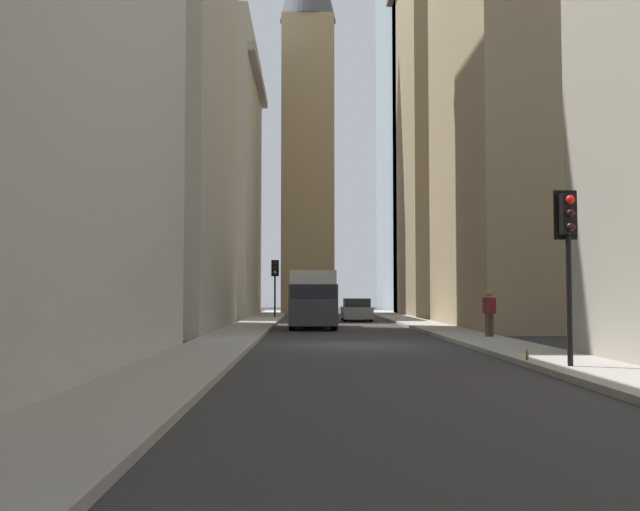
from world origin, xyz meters
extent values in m
plane|color=#302D30|center=(0.00, 0.00, 0.00)|extent=(135.00, 135.00, 0.00)
cube|color=gray|center=(0.00, 4.50, 0.07)|extent=(90.00, 2.20, 0.14)
cube|color=gray|center=(0.00, -4.50, 0.07)|extent=(90.00, 2.20, 0.14)
cube|color=#9E8966|center=(30.45, -10.60, 14.91)|extent=(12.54, 10.00, 29.81)
cube|color=#9E8966|center=(11.71, -10.60, 13.52)|extent=(13.61, 10.00, 27.03)
cube|color=#A8A091|center=(29.65, 10.60, 10.43)|extent=(14.98, 10.00, 20.85)
cube|color=gray|center=(29.65, 5.35, 17.91)|extent=(14.98, 0.50, 0.60)
cube|color=#9E8966|center=(35.54, 1.66, 12.32)|extent=(4.30, 4.30, 24.63)
cube|color=silver|center=(12.64, 1.40, 1.54)|extent=(4.60, 2.25, 2.60)
cube|color=#38383D|center=(9.44, 1.40, 1.19)|extent=(1.90, 2.25, 1.90)
cube|color=black|center=(9.44, 1.40, 1.79)|extent=(1.92, 2.09, 0.64)
cylinder|color=black|center=(9.44, 0.41, 0.44)|extent=(0.88, 0.28, 0.88)
cylinder|color=black|center=(9.44, 2.38, 0.44)|extent=(0.88, 0.28, 0.88)
cylinder|color=black|center=(14.04, 0.41, 0.44)|extent=(0.88, 0.28, 0.88)
cylinder|color=black|center=(14.04, 2.38, 0.44)|extent=(0.88, 0.28, 0.88)
cube|color=slate|center=(21.08, -1.40, 0.53)|extent=(4.30, 1.78, 0.70)
cube|color=black|center=(20.88, -1.40, 1.15)|extent=(2.10, 1.58, 0.54)
cylinder|color=black|center=(22.43, -2.18, 0.32)|extent=(0.64, 0.22, 0.64)
cylinder|color=black|center=(22.43, -0.62, 0.32)|extent=(0.64, 0.22, 0.64)
cylinder|color=black|center=(19.73, -2.18, 0.32)|extent=(0.64, 0.22, 0.64)
cylinder|color=black|center=(19.73, -0.62, 0.32)|extent=(0.64, 0.22, 0.64)
cylinder|color=black|center=(-8.40, -4.07, 1.57)|extent=(0.12, 0.12, 2.87)
cube|color=black|center=(-8.40, -4.07, 3.46)|extent=(0.28, 0.32, 0.90)
cube|color=black|center=(-8.25, -4.07, 3.46)|extent=(0.03, 0.52, 1.10)
sphere|color=red|center=(-8.56, -4.07, 3.76)|extent=(0.20, 0.20, 0.20)
sphere|color=black|center=(-8.56, -4.07, 3.46)|extent=(0.20, 0.20, 0.20)
sphere|color=black|center=(-8.56, -4.07, 3.16)|extent=(0.20, 0.20, 0.20)
cylinder|color=black|center=(24.48, 3.86, 1.56)|extent=(0.12, 0.12, 2.85)
cube|color=black|center=(24.48, 3.86, 3.44)|extent=(0.28, 0.32, 0.90)
cube|color=black|center=(24.64, 3.86, 3.44)|extent=(0.03, 0.52, 1.10)
sphere|color=black|center=(24.32, 3.86, 3.74)|extent=(0.20, 0.20, 0.20)
sphere|color=black|center=(24.32, 3.86, 3.44)|extent=(0.20, 0.20, 0.20)
sphere|color=green|center=(24.32, 3.86, 3.14)|extent=(0.20, 0.20, 0.20)
cylinder|color=#473D33|center=(2.30, -5.09, 0.56)|extent=(0.16, 0.16, 0.84)
cylinder|color=#473D33|center=(2.30, -4.92, 0.56)|extent=(0.16, 0.16, 0.84)
cube|color=maroon|center=(2.30, -5.01, 1.28)|extent=(0.26, 0.44, 0.59)
sphere|color=#936B4C|center=(2.30, -5.01, 1.72)|extent=(0.22, 0.22, 0.22)
cylinder|color=brown|center=(-6.98, -3.56, 0.24)|extent=(0.07, 0.07, 0.20)
cylinder|color=brown|center=(-6.98, -3.56, 0.38)|extent=(0.03, 0.03, 0.07)
camera|label=1|loc=(-24.08, 1.66, 1.71)|focal=40.49mm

